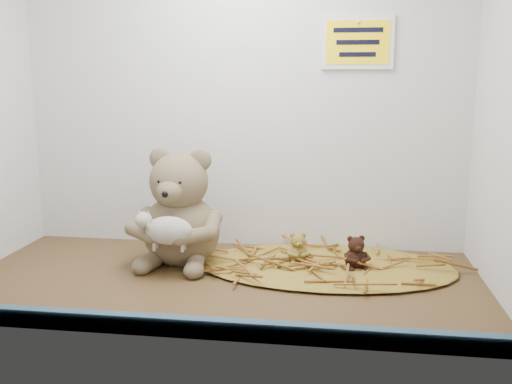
# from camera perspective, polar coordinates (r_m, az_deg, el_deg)

# --- Properties ---
(alcove_shell) EXTENTS (1.20, 0.60, 0.90)m
(alcove_shell) POSITION_cam_1_polar(r_m,az_deg,el_deg) (1.34, -2.85, 10.84)
(alcove_shell) COLOR #472D18
(alcove_shell) RESTS_ON ground
(front_rail) EXTENTS (1.19, 0.02, 0.04)m
(front_rail) POSITION_cam_1_polar(r_m,az_deg,el_deg) (1.07, -6.51, -13.25)
(front_rail) COLOR #324D60
(front_rail) RESTS_ON shelf_floor
(straw_bed) EXTENTS (0.64, 0.37, 0.01)m
(straw_bed) POSITION_cam_1_polar(r_m,az_deg,el_deg) (1.43, 7.00, -7.32)
(straw_bed) COLOR brown
(straw_bed) RESTS_ON shelf_floor
(main_teddy) EXTENTS (0.26, 0.27, 0.29)m
(main_teddy) POSITION_cam_1_polar(r_m,az_deg,el_deg) (1.43, -7.56, -1.46)
(main_teddy) COLOR #756348
(main_teddy) RESTS_ON shelf_floor
(toy_lamb) EXTENTS (0.15, 0.09, 0.09)m
(toy_lamb) POSITION_cam_1_polar(r_m,az_deg,el_deg) (1.34, -8.72, -3.83)
(toy_lamb) COLOR #B1AF9E
(toy_lamb) RESTS_ON main_teddy
(mini_teddy_tan) EXTENTS (0.07, 0.08, 0.07)m
(mini_teddy_tan) POSITION_cam_1_polar(r_m,az_deg,el_deg) (1.43, 4.21, -5.42)
(mini_teddy_tan) COLOR olive
(mini_teddy_tan) RESTS_ON straw_bed
(mini_teddy_brown) EXTENTS (0.08, 0.08, 0.08)m
(mini_teddy_brown) POSITION_cam_1_polar(r_m,az_deg,el_deg) (1.40, 9.95, -5.79)
(mini_teddy_brown) COLOR black
(mini_teddy_brown) RESTS_ON straw_bed
(wall_sign) EXTENTS (0.16, 0.01, 0.11)m
(wall_sign) POSITION_cam_1_polar(r_m,az_deg,el_deg) (1.53, 10.13, 14.52)
(wall_sign) COLOR yellow
(wall_sign) RESTS_ON back_wall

